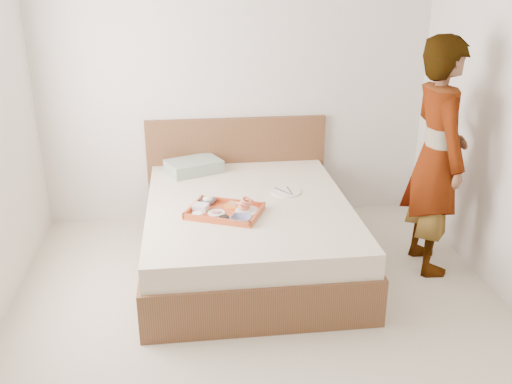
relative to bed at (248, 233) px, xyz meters
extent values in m
cube|color=beige|center=(0.00, -1.00, -0.27)|extent=(3.50, 4.00, 0.01)
cube|color=silver|center=(0.00, 1.00, 1.04)|extent=(3.50, 0.01, 2.60)
cube|color=brown|center=(0.00, 0.00, 0.00)|extent=(1.65, 2.00, 0.53)
cube|color=brown|center=(0.00, 0.97, 0.21)|extent=(1.65, 0.06, 0.95)
cube|color=#96A894|center=(-0.40, 0.74, 0.32)|extent=(0.54, 0.46, 0.11)
cube|color=#D1612D|center=(-0.20, -0.21, 0.29)|extent=(0.63, 0.55, 0.05)
cylinder|color=white|center=(-0.03, -0.22, 0.28)|extent=(0.24, 0.24, 0.01)
imported|color=#1B214E|center=(-0.09, -0.38, 0.30)|extent=(0.19, 0.19, 0.04)
cylinder|color=black|center=(-0.21, -0.35, 0.29)|extent=(0.10, 0.10, 0.03)
cylinder|color=white|center=(-0.26, -0.22, 0.28)|extent=(0.17, 0.17, 0.01)
cylinder|color=orange|center=(-0.13, -0.11, 0.28)|extent=(0.17, 0.17, 0.01)
imported|color=#1B214E|center=(-0.31, -0.03, 0.30)|extent=(0.15, 0.15, 0.04)
cube|color=silver|center=(-0.37, -0.15, 0.30)|extent=(0.14, 0.13, 0.05)
cylinder|color=white|center=(-0.40, -0.26, 0.29)|extent=(0.10, 0.10, 0.03)
cylinder|color=white|center=(0.33, 0.15, 0.27)|extent=(0.29, 0.29, 0.01)
imported|color=white|center=(1.40, -0.20, 0.64)|extent=(0.44, 0.67, 1.80)
camera|label=1|loc=(-0.44, -4.04, 1.97)|focal=39.90mm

